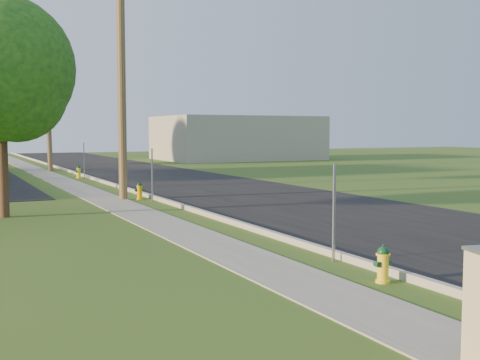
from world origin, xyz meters
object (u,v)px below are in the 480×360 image
tree_verge (4,74)px  hydrant_far (79,172)px  utility_pole_far (48,98)px  utility_pole_mid (121,71)px  hydrant_near (383,264)px  hydrant_mid (139,191)px

tree_verge → hydrant_far: size_ratio=8.88×
utility_pole_far → tree_verge: size_ratio=1.40×
utility_pole_mid → hydrant_far: size_ratio=12.82×
utility_pole_far → hydrant_near: size_ratio=14.07×
tree_verge → hydrant_mid: size_ratio=9.71×
utility_pole_mid → hydrant_near: 15.34m
hydrant_mid → hydrant_far: bearing=90.0°
utility_pole_far → hydrant_near: utility_pole_far is taller
hydrant_near → utility_pole_far: bearing=91.1°
tree_verge → hydrant_near: tree_verge is taller
utility_pole_mid → utility_pole_far: 18.00m
utility_pole_mid → hydrant_far: utility_pole_mid is taller
tree_verge → utility_pole_mid: bearing=34.9°
hydrant_near → hydrant_far: bearing=90.1°
hydrant_far → utility_pole_far: bearing=95.2°
hydrant_near → hydrant_far: size_ratio=0.88×
hydrant_mid → hydrant_far: 11.66m
tree_verge → hydrant_far: tree_verge is taller
tree_verge → hydrant_mid: 7.10m
hydrant_near → utility_pole_mid: bearing=92.4°
utility_pole_far → tree_verge: (-4.48, -21.12, -0.43)m
tree_verge → hydrant_mid: bearing=29.9°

